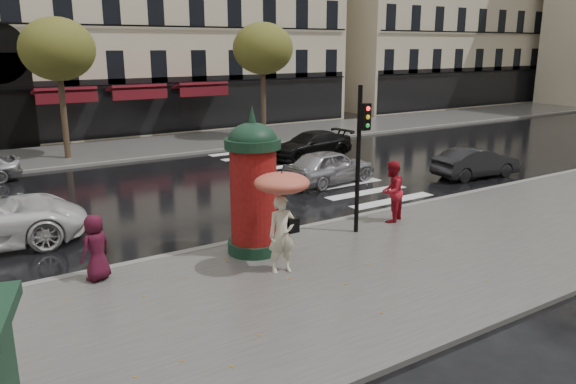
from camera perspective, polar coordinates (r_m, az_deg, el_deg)
ground at (r=13.75m, az=3.80°, el=-8.31°), size 160.00×160.00×0.00m
near_sidewalk at (r=13.37m, az=5.10°, el=-8.76°), size 90.00×7.00×0.12m
far_sidewalk at (r=30.54m, az=-18.16°, el=3.94°), size 90.00×6.00×0.12m
near_kerb at (r=16.06m, az=-2.65°, el=-4.59°), size 90.00×0.25×0.14m
far_kerb at (r=27.69m, az=-16.50°, el=3.04°), size 90.00×0.25×0.14m
zebra_crossing at (r=24.55m, az=1.57°, el=2.06°), size 3.60×11.75×0.01m
tree_far_left at (r=28.65m, az=-22.39°, el=13.22°), size 3.40×3.40×6.64m
tree_far_right at (r=32.65m, az=-2.56°, el=14.31°), size 3.40×3.40×6.64m
woman_umbrella at (r=13.03m, az=-0.61°, el=-1.36°), size 1.30×1.30×2.49m
woman_red at (r=17.34m, az=10.47°, el=0.07°), size 1.14×1.04×1.89m
man_burgundy at (r=13.57m, az=-18.95°, el=-5.36°), size 0.90×0.78×1.56m
morris_column at (r=14.31m, az=-3.56°, el=0.86°), size 1.42×1.42×3.83m
traffic_light at (r=15.78m, az=7.39°, el=4.71°), size 0.27×0.39×4.20m
car_silver at (r=22.43m, az=4.23°, el=2.61°), size 4.25×2.17×1.38m
car_darkgrey at (r=24.73m, az=18.57°, el=2.86°), size 3.94×1.79×1.26m
car_black at (r=27.66m, az=2.35°, el=4.82°), size 4.46×1.97×1.27m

